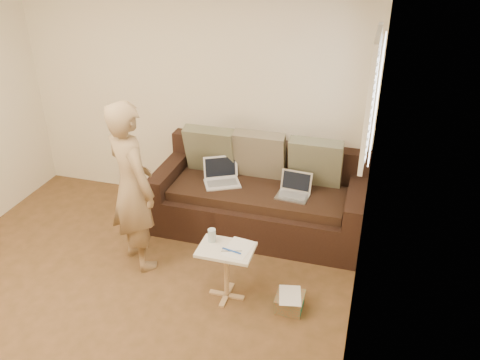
{
  "coord_description": "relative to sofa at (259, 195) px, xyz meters",
  "views": [
    {
      "loc": [
        2.01,
        -2.75,
        3.09
      ],
      "look_at": [
        0.8,
        1.4,
        0.78
      ],
      "focal_mm": 37.62,
      "sensor_mm": 36.0,
      "label": 1
    }
  ],
  "objects": [
    {
      "name": "floor",
      "position": [
        -0.9,
        -1.77,
        -0.42
      ],
      "size": [
        4.5,
        4.5,
        0.0
      ],
      "primitive_type": "plane",
      "color": "#4D391C",
      "rests_on": "ground"
    },
    {
      "name": "ceiling",
      "position": [
        -0.9,
        -1.77,
        2.18
      ],
      "size": [
        4.5,
        4.5,
        0.0
      ],
      "primitive_type": "plane",
      "rotation": [
        3.14,
        0.0,
        0.0
      ],
      "color": "white",
      "rests_on": "wall_back"
    },
    {
      "name": "wall_back",
      "position": [
        -0.9,
        0.48,
        0.87
      ],
      "size": [
        4.0,
        0.0,
        4.0
      ],
      "primitive_type": "plane",
      "rotation": [
        1.57,
        0.0,
        0.0
      ],
      "color": "beige",
      "rests_on": "ground"
    },
    {
      "name": "wall_right",
      "position": [
        1.1,
        -1.77,
        0.87
      ],
      "size": [
        0.0,
        4.5,
        4.5
      ],
      "primitive_type": "plane",
      "rotation": [
        1.57,
        0.0,
        -1.57
      ],
      "color": "beige",
      "rests_on": "ground"
    },
    {
      "name": "window_blinds",
      "position": [
        1.05,
        -0.27,
        1.28
      ],
      "size": [
        0.12,
        0.88,
        1.08
      ],
      "primitive_type": null,
      "color": "white",
      "rests_on": "wall_right"
    },
    {
      "name": "sofa",
      "position": [
        0.0,
        0.0,
        0.0
      ],
      "size": [
        2.2,
        0.95,
        0.85
      ],
      "primitive_type": null,
      "color": "black",
      "rests_on": "ground"
    },
    {
      "name": "pillow_left",
      "position": [
        -0.6,
        0.19,
        0.37
      ],
      "size": [
        0.55,
        0.29,
        0.57
      ],
      "primitive_type": null,
      "rotation": [
        0.28,
        0.0,
        0.0
      ],
      "color": "#606248",
      "rests_on": "sofa"
    },
    {
      "name": "pillow_mid",
      "position": [
        -0.05,
        0.21,
        0.37
      ],
      "size": [
        0.55,
        0.27,
        0.57
      ],
      "primitive_type": null,
      "rotation": [
        0.24,
        0.0,
        0.0
      ],
      "color": "#6B644C",
      "rests_on": "sofa"
    },
    {
      "name": "pillow_right",
      "position": [
        0.55,
        0.19,
        0.37
      ],
      "size": [
        0.55,
        0.28,
        0.57
      ],
      "primitive_type": null,
      "rotation": [
        0.26,
        0.0,
        0.0
      ],
      "color": "#606248",
      "rests_on": "sofa"
    },
    {
      "name": "laptop_silver",
      "position": [
        0.38,
        -0.11,
        0.1
      ],
      "size": [
        0.34,
        0.26,
        0.22
      ],
      "primitive_type": null,
      "rotation": [
        0.0,
        0.0,
        -0.09
      ],
      "color": "#B7BABC",
      "rests_on": "sofa"
    },
    {
      "name": "laptop_white",
      "position": [
        -0.39,
        -0.05,
        0.1
      ],
      "size": [
        0.45,
        0.41,
        0.27
      ],
      "primitive_type": null,
      "rotation": [
        0.0,
        0.0,
        0.49
      ],
      "color": "white",
      "rests_on": "sofa"
    },
    {
      "name": "person",
      "position": [
        -0.99,
        -0.89,
        0.42
      ],
      "size": [
        0.74,
        0.7,
        1.68
      ],
      "primitive_type": "imported",
      "rotation": [
        0.0,
        0.0,
        2.52
      ],
      "color": "olive",
      "rests_on": "ground"
    },
    {
      "name": "side_table",
      "position": [
        0.0,
        -1.16,
        -0.16
      ],
      "size": [
        0.48,
        0.34,
        0.53
      ],
      "primitive_type": null,
      "color": "silver",
      "rests_on": "ground"
    },
    {
      "name": "drinking_glass",
      "position": [
        -0.15,
        -1.09,
        0.16
      ],
      "size": [
        0.07,
        0.07,
        0.12
      ],
      "primitive_type": null,
      "color": "silver",
      "rests_on": "side_table"
    },
    {
      "name": "scissors",
      "position": [
        0.06,
        -1.19,
        0.11
      ],
      "size": [
        0.2,
        0.15,
        0.02
      ],
      "primitive_type": null,
      "rotation": [
        0.0,
        0.0,
        -0.3
      ],
      "color": "silver",
      "rests_on": "side_table"
    },
    {
      "name": "paper_on_table",
      "position": [
        0.1,
        -1.13,
        0.1
      ],
      "size": [
        0.25,
        0.33,
        0.0
      ],
      "primitive_type": null,
      "rotation": [
        0.0,
        0.0,
        -0.14
      ],
      "color": "white",
      "rests_on": "side_table"
    },
    {
      "name": "striped_box",
      "position": [
        0.58,
        -1.17,
        -0.35
      ],
      "size": [
        0.24,
        0.24,
        0.15
      ],
      "primitive_type": null,
      "color": "#C3421D",
      "rests_on": "ground"
    }
  ]
}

